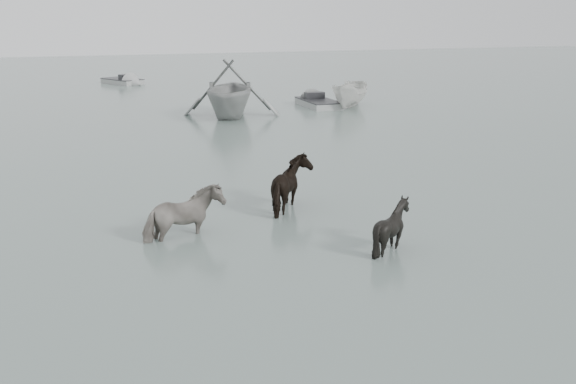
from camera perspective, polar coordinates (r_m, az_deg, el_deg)
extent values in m
plane|color=slate|center=(15.39, -0.67, -4.32)|extent=(140.00, 140.00, 0.00)
imported|color=black|center=(15.54, -9.35, -1.11)|extent=(2.15, 1.49, 1.66)
imported|color=black|center=(17.57, 0.51, 1.14)|extent=(1.65, 1.86, 1.70)
imported|color=black|center=(14.80, 9.22, -2.52)|extent=(1.38, 1.25, 1.39)
imported|color=#A0A3A0|center=(33.52, -5.15, 9.32)|extent=(6.66, 7.17, 3.09)
imported|color=silver|center=(36.92, 5.58, 8.73)|extent=(3.84, 4.15, 1.59)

